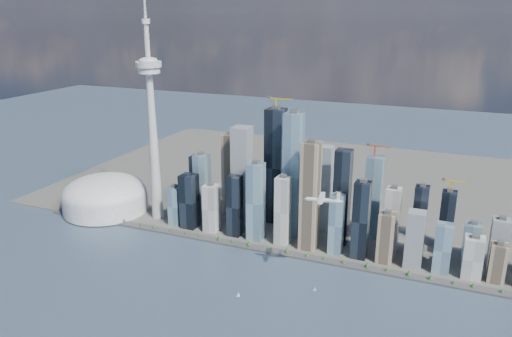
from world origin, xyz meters
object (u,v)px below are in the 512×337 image
at_px(airplane, 323,200).
at_px(sailboat_east, 315,289).
at_px(dome_stadium, 105,196).
at_px(needle_tower, 152,119).
at_px(sailboat_west, 238,295).

height_order(airplane, sailboat_east, airplane).
bearing_deg(dome_stadium, sailboat_east, -15.61).
distance_m(needle_tower, airplane, 468.15).
bearing_deg(needle_tower, sailboat_east, -21.51).
bearing_deg(airplane, needle_tower, 150.32).
distance_m(airplane, sailboat_east, 165.07).
relative_size(airplane, sailboat_west, 6.82).
distance_m(dome_stadium, sailboat_west, 507.32).
bearing_deg(needle_tower, airplane, -20.39).
relative_size(needle_tower, dome_stadium, 2.75).
height_order(needle_tower, dome_stadium, needle_tower).
distance_m(needle_tower, dome_stadium, 241.40).
bearing_deg(sailboat_east, airplane, 49.88).
distance_m(dome_stadium, sailboat_east, 590.73).
xyz_separation_m(dome_stadium, sailboat_east, (567.84, -158.64, -36.82)).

